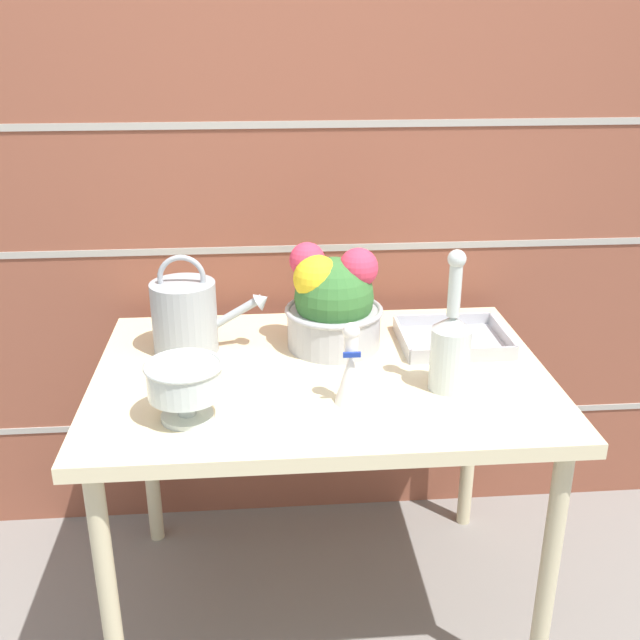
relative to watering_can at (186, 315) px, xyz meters
name	(u,v)px	position (x,y,z in m)	size (l,w,h in m)	color
ground_plane	(321,603)	(0.34, -0.15, -0.84)	(12.00, 12.00, 0.00)	gray
brick_wall	(307,185)	(0.34, 0.35, 0.26)	(3.60, 0.08, 2.20)	brown
patio_table	(321,396)	(0.34, -0.15, -0.17)	(1.12, 0.79, 0.74)	beige
watering_can	(186,315)	(0.00, 0.00, 0.00)	(0.31, 0.17, 0.26)	#9EA3A8
crystal_pedestal_bowl	(185,383)	(0.03, -0.37, -0.01)	(0.17, 0.17, 0.13)	silver
flower_planter	(333,302)	(0.38, 0.00, 0.03)	(0.26, 0.26, 0.28)	#ADADB2
glass_decanter	(451,345)	(0.63, -0.27, 0.01)	(0.09, 0.09, 0.34)	silver
figurine_vase	(351,371)	(0.39, -0.32, -0.02)	(0.07, 0.07, 0.20)	white
wire_tray	(452,341)	(0.71, -0.02, -0.09)	(0.28, 0.24, 0.04)	#B7B7BC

